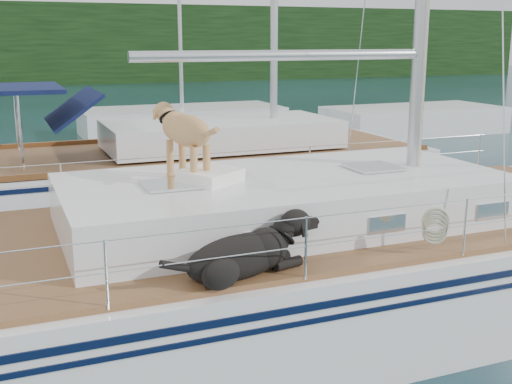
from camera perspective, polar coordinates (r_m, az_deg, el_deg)
name	(u,v)px	position (r m, az deg, el deg)	size (l,w,h in m)	color
ground	(224,328)	(7.89, -2.88, -12.02)	(120.00, 120.00, 0.00)	black
tree_line	(23,44)	(51.79, -20.01, 12.25)	(90.00, 3.00, 6.00)	black
shore_bank	(25,76)	(53.06, -19.86, 9.67)	(92.00, 1.00, 1.20)	#595147
main_sailboat	(230,275)	(7.64, -2.31, -7.35)	(12.00, 3.81, 14.01)	silver
neighbor_sailboat	(172,176)	(13.41, -7.46, 1.45)	(11.00, 3.50, 13.30)	silver
bg_boat_center	(182,121)	(23.78, -6.56, 6.28)	(7.20, 3.00, 11.65)	silver
bg_boat_east	(414,120)	(24.56, 13.84, 6.22)	(6.40, 3.00, 11.65)	silver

